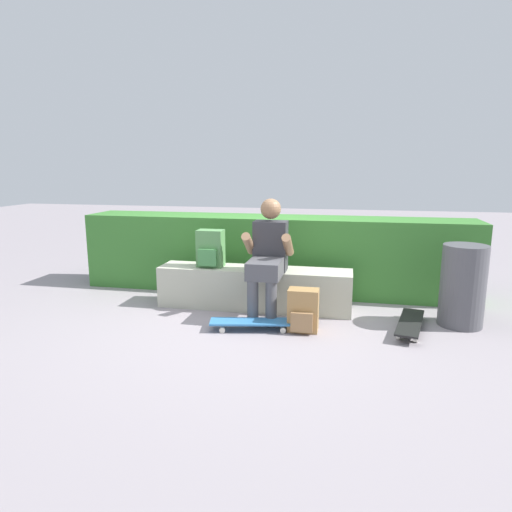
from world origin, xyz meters
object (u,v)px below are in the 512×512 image
object	(u,v)px
backpack_on_bench	(210,249)
trash_bin	(463,286)
skateboard_near_person	(253,322)
bench_main	(254,288)
person_skater	(268,254)
backpack_on_ground	(303,311)
skateboard_beside_bench	(410,323)

from	to	relation	value
backpack_on_bench	trash_bin	distance (m)	2.56
trash_bin	skateboard_near_person	bearing A→B (deg)	-164.44
bench_main	person_skater	distance (m)	0.50
bench_main	backpack_on_bench	bearing A→B (deg)	-178.88
skateboard_near_person	backpack_on_ground	size ratio (longest dim) A/B	2.06
trash_bin	backpack_on_bench	bearing A→B (deg)	177.39
bench_main	backpack_on_ground	xyz separation A→B (m)	(0.59, -0.59, -0.03)
backpack_on_bench	skateboard_beside_bench	bearing A→B (deg)	-10.08
bench_main	skateboard_near_person	xyz separation A→B (m)	(0.13, -0.66, -0.15)
person_skater	backpack_on_ground	xyz separation A→B (m)	(0.40, -0.38, -0.45)
backpack_on_bench	backpack_on_ground	world-z (taller)	backpack_on_bench
bench_main	skateboard_beside_bench	xyz separation A→B (m)	(1.57, -0.37, -0.15)
bench_main	trash_bin	distance (m)	2.07
backpack_on_ground	person_skater	bearing A→B (deg)	136.42
backpack_on_ground	trash_bin	size ratio (longest dim) A/B	0.51
bench_main	trash_bin	size ratio (longest dim) A/B	2.63
skateboard_beside_bench	bench_main	bearing A→B (deg)	166.59
bench_main	skateboard_beside_bench	bearing A→B (deg)	-13.41
bench_main	skateboard_beside_bench	world-z (taller)	bench_main
trash_bin	bench_main	bearing A→B (deg)	176.52
person_skater	skateboard_beside_bench	size ratio (longest dim) A/B	1.44
person_skater	skateboard_near_person	bearing A→B (deg)	-97.38
backpack_on_bench	skateboard_near_person	bearing A→B (deg)	-47.01
person_skater	skateboard_beside_bench	world-z (taller)	person_skater
person_skater	backpack_on_bench	world-z (taller)	person_skater
trash_bin	skateboard_beside_bench	bearing A→B (deg)	-152.96
skateboard_near_person	backpack_on_bench	distance (m)	1.05
skateboard_near_person	person_skater	bearing A→B (deg)	82.62
person_skater	backpack_on_ground	size ratio (longest dim) A/B	2.97
skateboard_near_person	skateboard_beside_bench	bearing A→B (deg)	11.31
skateboard_beside_bench	backpack_on_bench	xyz separation A→B (m)	(-2.05, 0.37, 0.56)
person_skater	skateboard_near_person	xyz separation A→B (m)	(-0.06, -0.46, -0.57)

